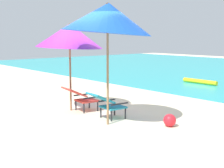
{
  "coord_description": "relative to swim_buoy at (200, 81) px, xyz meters",
  "views": [
    {
      "loc": [
        6.31,
        -4.96,
        1.99
      ],
      "look_at": [
        0.0,
        0.4,
        0.75
      ],
      "focal_mm": 51.5,
      "sensor_mm": 36.0,
      "label": 1
    }
  ],
  "objects": [
    {
      "name": "beach_umbrella_left",
      "position": [
        0.62,
        -6.84,
        1.9
      ],
      "size": [
        2.51,
        2.5,
        2.34
      ],
      "color": "olive",
      "rests_on": "ground_plane"
    },
    {
      "name": "ground_plane",
      "position": [
        1.5,
        -2.53,
        -0.1
      ],
      "size": [
        40.0,
        40.0,
        0.0
      ],
      "primitive_type": "plane",
      "color": "beige"
    },
    {
      "name": "beach_umbrella_right",
      "position": [
        2.35,
        -6.98,
        2.28
      ],
      "size": [
        2.81,
        2.82,
        2.78
      ],
      "color": "olive",
      "rests_on": "ground_plane"
    },
    {
      "name": "swim_buoy",
      "position": [
        0.0,
        0.0,
        0.0
      ],
      "size": [
        1.6,
        0.18,
        0.18
      ],
      "primitive_type": "cylinder",
      "rotation": [
        0.0,
        1.57,
        0.0
      ],
      "color": "yellow",
      "rests_on": "ocean_band"
    },
    {
      "name": "lounge_chair_right",
      "position": [
        1.99,
        -6.7,
        0.31
      ],
      "size": [
        0.6,
        0.91,
        0.68
      ],
      "color": "teal",
      "rests_on": "ground_plane"
    },
    {
      "name": "lounge_chair_left",
      "position": [
        0.92,
        -6.72,
        0.31
      ],
      "size": [
        0.62,
        0.92,
        0.68
      ],
      "color": "red",
      "rests_on": "ground_plane"
    },
    {
      "name": "beach_ball",
      "position": [
        3.38,
        -6.05,
        0.04
      ],
      "size": [
        0.28,
        0.28,
        0.28
      ],
      "primitive_type": "sphere",
      "color": "red",
      "rests_on": "ground_plane"
    }
  ]
}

